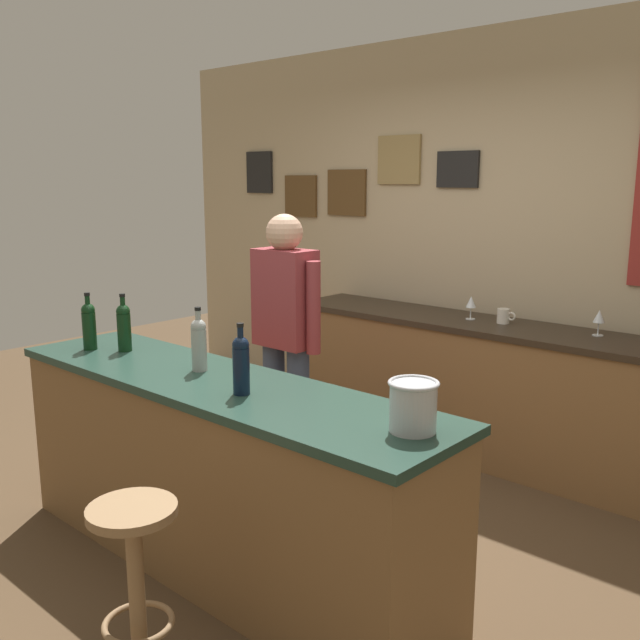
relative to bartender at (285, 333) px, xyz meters
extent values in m
plane|color=#4C3823|center=(0.39, -0.46, -0.94)|extent=(10.00, 10.00, 0.00)
cube|color=tan|center=(0.39, 1.57, 0.46)|extent=(6.00, 0.06, 2.80)
cube|color=black|center=(-1.81, 1.53, 0.93)|extent=(0.31, 0.02, 0.36)
cube|color=brown|center=(-1.31, 1.53, 0.73)|extent=(0.35, 0.02, 0.34)
cube|color=brown|center=(-0.81, 1.53, 0.77)|extent=(0.38, 0.02, 0.36)
cube|color=#997F4C|center=(-0.31, 1.53, 1.01)|extent=(0.37, 0.02, 0.35)
cube|color=black|center=(0.19, 1.53, 0.94)|extent=(0.33, 0.02, 0.25)
cube|color=brown|center=(0.39, -0.86, -0.50)|extent=(2.39, 0.57, 0.88)
cube|color=#1E382D|center=(0.39, -0.86, -0.04)|extent=(2.44, 0.60, 0.04)
cube|color=brown|center=(0.79, 1.19, -0.51)|extent=(3.13, 0.53, 0.86)
cube|color=#2D2319|center=(0.79, 1.19, -0.06)|extent=(3.19, 0.56, 0.04)
cylinder|color=#384766|center=(0.10, 0.00, -0.51)|extent=(0.13, 0.13, 0.86)
cylinder|color=#384766|center=(-0.10, 0.00, -0.51)|extent=(0.13, 0.13, 0.86)
cube|color=maroon|center=(0.00, 0.00, 0.20)|extent=(0.36, 0.20, 0.56)
sphere|color=tan|center=(0.00, 0.00, 0.58)|extent=(0.21, 0.21, 0.21)
cylinder|color=maroon|center=(0.22, 0.00, 0.17)|extent=(0.08, 0.08, 0.52)
cylinder|color=maroon|center=(-0.22, 0.00, 0.17)|extent=(0.08, 0.08, 0.52)
cylinder|color=olive|center=(0.76, -1.55, -0.61)|extent=(0.06, 0.06, 0.65)
torus|color=olive|center=(0.76, -1.55, -0.72)|extent=(0.26, 0.26, 0.02)
cylinder|color=olive|center=(0.76, -1.55, -0.27)|extent=(0.32, 0.32, 0.03)
cylinder|color=black|center=(-0.54, -0.93, 0.08)|extent=(0.07, 0.07, 0.20)
sphere|color=black|center=(-0.54, -0.93, 0.20)|extent=(0.07, 0.07, 0.07)
cylinder|color=black|center=(-0.54, -0.93, 0.23)|extent=(0.03, 0.03, 0.09)
cylinder|color=black|center=(-0.54, -0.93, 0.28)|extent=(0.03, 0.03, 0.02)
cylinder|color=black|center=(-0.37, -0.83, 0.08)|extent=(0.07, 0.07, 0.20)
sphere|color=black|center=(-0.37, -0.83, 0.20)|extent=(0.07, 0.07, 0.07)
cylinder|color=black|center=(-0.37, -0.83, 0.23)|extent=(0.03, 0.03, 0.09)
cylinder|color=black|center=(-0.37, -0.83, 0.28)|extent=(0.03, 0.03, 0.02)
cylinder|color=#999E99|center=(0.22, -0.81, 0.08)|extent=(0.07, 0.07, 0.20)
sphere|color=#999E99|center=(0.22, -0.81, 0.20)|extent=(0.07, 0.07, 0.07)
cylinder|color=#999E99|center=(0.22, -0.81, 0.23)|extent=(0.03, 0.03, 0.09)
cylinder|color=black|center=(0.22, -0.81, 0.28)|extent=(0.03, 0.03, 0.02)
cylinder|color=black|center=(0.64, -0.92, 0.08)|extent=(0.07, 0.07, 0.20)
sphere|color=black|center=(0.64, -0.92, 0.20)|extent=(0.07, 0.07, 0.07)
cylinder|color=black|center=(0.64, -0.92, 0.23)|extent=(0.03, 0.03, 0.09)
cylinder|color=black|center=(0.64, -0.92, 0.28)|extent=(0.03, 0.03, 0.02)
cylinder|color=#B7BABF|center=(1.43, -0.81, 0.07)|extent=(0.17, 0.17, 0.18)
torus|color=#B7BABF|center=(1.43, -0.81, 0.16)|extent=(0.19, 0.19, 0.02)
cylinder|color=silver|center=(0.51, 1.22, -0.03)|extent=(0.06, 0.06, 0.00)
cylinder|color=silver|center=(0.51, 1.22, 0.01)|extent=(0.01, 0.01, 0.07)
cone|color=silver|center=(0.51, 1.22, 0.08)|extent=(0.07, 0.07, 0.08)
cylinder|color=silver|center=(1.33, 1.29, -0.03)|extent=(0.06, 0.06, 0.00)
cylinder|color=silver|center=(1.33, 1.29, 0.01)|extent=(0.01, 0.01, 0.07)
cone|color=silver|center=(1.33, 1.29, 0.08)|extent=(0.07, 0.07, 0.08)
cylinder|color=silver|center=(0.74, 1.24, 0.01)|extent=(0.08, 0.08, 0.09)
torus|color=silver|center=(0.79, 1.24, 0.02)|extent=(0.06, 0.01, 0.06)
camera|label=1|loc=(2.76, -2.80, 0.88)|focal=38.98mm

